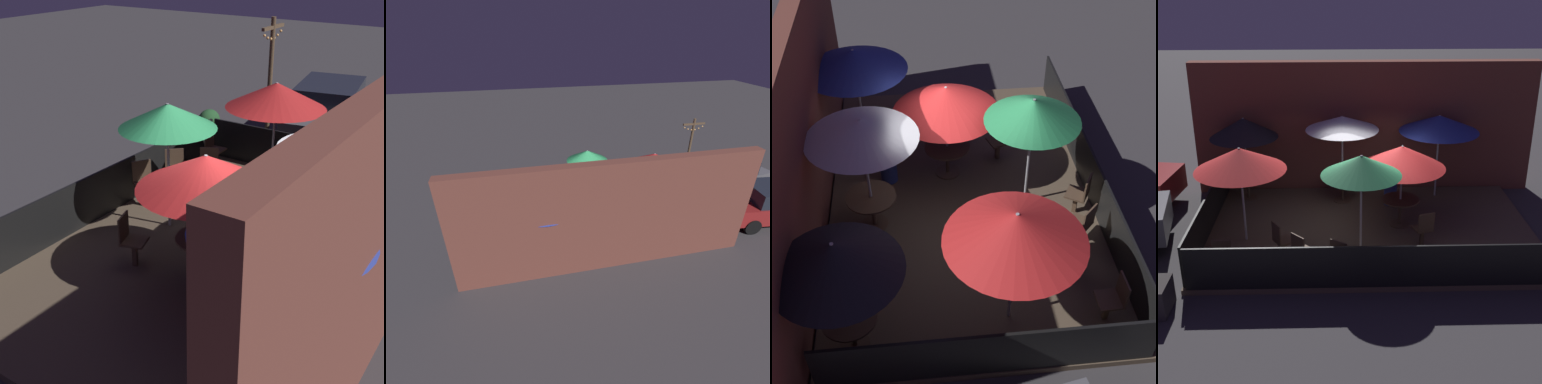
% 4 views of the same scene
% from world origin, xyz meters
% --- Properties ---
extents(ground_plane, '(60.00, 60.00, 0.00)m').
position_xyz_m(ground_plane, '(0.00, 0.00, 0.00)').
color(ground_plane, '#383538').
extents(patio_deck, '(8.09, 5.29, 0.12)m').
position_xyz_m(patio_deck, '(0.00, 0.00, 0.06)').
color(patio_deck, brown).
rests_on(patio_deck, ground_plane).
extents(building_wall, '(9.69, 0.36, 3.79)m').
position_xyz_m(building_wall, '(0.00, 2.87, 1.90)').
color(building_wall, brown).
rests_on(building_wall, ground_plane).
extents(fence_front, '(7.89, 0.05, 0.95)m').
position_xyz_m(fence_front, '(0.00, -2.60, 0.59)').
color(fence_front, black).
rests_on(fence_front, patio_deck).
extents(fence_side_left, '(0.05, 5.09, 0.95)m').
position_xyz_m(fence_side_left, '(-4.00, 0.00, 0.59)').
color(fence_side_left, black).
rests_on(fence_side_left, patio_deck).
extents(patio_umbrella_0, '(2.14, 2.14, 2.10)m').
position_xyz_m(patio_umbrella_0, '(0.76, 0.22, 1.95)').
color(patio_umbrella_0, '#B2B2B7').
rests_on(patio_umbrella_0, patio_deck).
extents(patio_umbrella_1, '(1.96, 1.96, 2.42)m').
position_xyz_m(patio_umbrella_1, '(-0.67, 1.76, 2.36)').
color(patio_umbrella_1, '#B2B2B7').
rests_on(patio_umbrella_1, patio_deck).
extents(patio_umbrella_2, '(1.86, 1.86, 2.33)m').
position_xyz_m(patio_umbrella_2, '(-3.32, 2.01, 2.17)').
color(patio_umbrella_2, '#B2B2B7').
rests_on(patio_umbrella_2, patio_deck).
extents(patio_umbrella_3, '(2.18, 2.18, 2.36)m').
position_xyz_m(patio_umbrella_3, '(1.97, 2.01, 2.25)').
color(patio_umbrella_3, '#B2B2B7').
rests_on(patio_umbrella_3, patio_deck).
extents(patio_umbrella_4, '(2.11, 2.11, 2.33)m').
position_xyz_m(patio_umbrella_4, '(-3.03, -0.47, 2.18)').
color(patio_umbrella_4, '#B2B2B7').
rests_on(patio_umbrella_4, patio_deck).
extents(patio_umbrella_5, '(1.76, 1.76, 2.40)m').
position_xyz_m(patio_umbrella_5, '(-0.31, -1.26, 2.29)').
color(patio_umbrella_5, '#B2B2B7').
rests_on(patio_umbrella_5, patio_deck).
extents(dining_table_0, '(0.94, 0.94, 0.71)m').
position_xyz_m(dining_table_0, '(0.76, 0.22, 0.69)').
color(dining_table_0, '#4C3828').
rests_on(dining_table_0, patio_deck).
extents(dining_table_1, '(0.94, 0.94, 0.73)m').
position_xyz_m(dining_table_1, '(-0.67, 1.76, 0.70)').
color(dining_table_1, '#4C3828').
rests_on(dining_table_1, patio_deck).
extents(dining_table_2, '(0.85, 0.85, 0.73)m').
position_xyz_m(dining_table_2, '(-3.32, 2.01, 0.70)').
color(dining_table_2, '#4C3828').
rests_on(dining_table_2, patio_deck).
extents(patio_chair_0, '(0.41, 0.41, 0.93)m').
position_xyz_m(patio_chair_0, '(-3.23, -2.10, 0.63)').
color(patio_chair_0, '#4C3828').
rests_on(patio_chair_0, patio_deck).
extents(patio_chair_1, '(0.51, 0.51, 0.92)m').
position_xyz_m(patio_chair_1, '(1.17, -0.97, 0.62)').
color(patio_chair_1, '#4C3828').
rests_on(patio_chair_1, patio_deck).
extents(patio_chair_2, '(0.55, 0.55, 0.93)m').
position_xyz_m(patio_chair_2, '(-0.75, -2.23, 0.63)').
color(patio_chair_2, '#4C3828').
rests_on(patio_chair_2, patio_deck).
extents(patio_chair_3, '(0.57, 0.57, 0.96)m').
position_xyz_m(patio_chair_3, '(-1.58, -2.03, 0.65)').
color(patio_chair_3, '#4C3828').
rests_on(patio_chair_3, patio_deck).
extents(patio_chair_4, '(0.55, 0.55, 0.95)m').
position_xyz_m(patio_chair_4, '(-2.07, -1.49, 0.65)').
color(patio_chair_4, '#4C3828').
rests_on(patio_chair_4, patio_deck).
extents(patron_0, '(0.39, 0.39, 1.31)m').
position_xyz_m(patron_0, '(0.64, 1.47, 0.72)').
color(patron_0, navy).
rests_on(patron_0, patio_deck).
extents(planter_box, '(1.06, 0.74, 1.05)m').
position_xyz_m(planter_box, '(-4.65, -3.12, 0.45)').
color(planter_box, '#332D2D').
rests_on(planter_box, ground_plane).
extents(light_post, '(1.10, 0.12, 3.39)m').
position_xyz_m(light_post, '(-5.55, -1.84, 1.92)').
color(light_post, brown).
rests_on(light_post, ground_plane).
extents(parked_car_0, '(4.53, 2.43, 1.62)m').
position_xyz_m(parked_car_0, '(-6.98, -0.72, 0.85)').
color(parked_car_0, '#5B5B60').
rests_on(parked_car_0, ground_plane).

